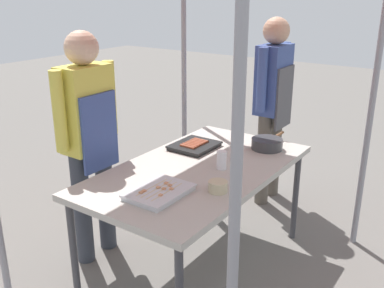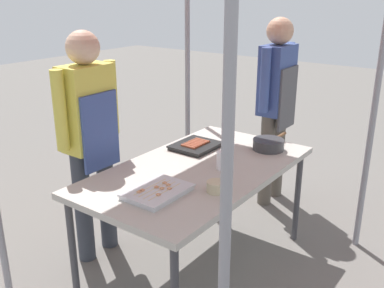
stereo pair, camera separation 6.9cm
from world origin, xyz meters
TOP-DOWN VIEW (x-y plane):
  - ground_plane at (0.00, 0.00)m, footprint 18.00×18.00m
  - stall_table at (0.00, 0.00)m, footprint 1.60×0.90m
  - tray_grilled_sausages at (0.28, 0.23)m, footprint 0.33×0.28m
  - tray_meat_skewers at (-0.46, -0.05)m, footprint 0.37×0.27m
  - cooking_wok at (0.57, -0.21)m, footprint 0.38×0.22m
  - condiment_bowl at (-0.23, -0.29)m, footprint 0.11×0.11m
  - drink_cup_near_edge at (0.07, -0.13)m, footprint 0.06×0.06m
  - vendor_woman at (-0.28, 0.70)m, footprint 0.52×0.23m
  - customer_nearby at (1.25, 0.08)m, footprint 0.52×0.23m

SIDE VIEW (x-z plane):
  - ground_plane at x=0.00m, z-range 0.00..0.00m
  - stall_table at x=0.00m, z-range 0.32..1.07m
  - tray_meat_skewers at x=-0.46m, z-range 0.75..0.79m
  - tray_grilled_sausages at x=0.28m, z-range 0.75..0.79m
  - condiment_bowl at x=-0.23m, z-range 0.75..0.81m
  - cooking_wok at x=0.57m, z-range 0.75..0.83m
  - drink_cup_near_edge at x=0.07m, z-range 0.75..0.87m
  - vendor_woman at x=-0.28m, z-range 0.15..1.75m
  - customer_nearby at x=1.25m, z-range 0.15..1.78m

